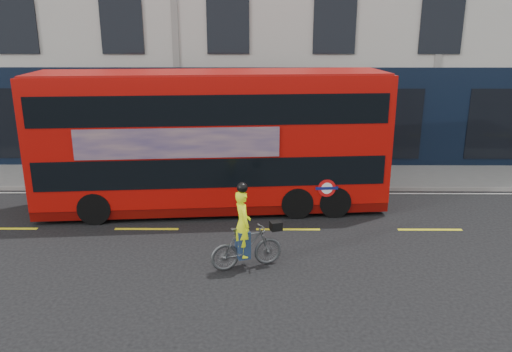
{
  "coord_description": "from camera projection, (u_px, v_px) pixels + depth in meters",
  "views": [
    {
      "loc": [
        3.18,
        -11.55,
        5.47
      ],
      "look_at": [
        3.09,
        2.28,
        1.34
      ],
      "focal_mm": 35.0,
      "sensor_mm": 36.0,
      "label": 1
    }
  ],
  "objects": [
    {
      "name": "road_edge_line",
      "position": [
        167.0,
        193.0,
        17.15
      ],
      "size": [
        58.0,
        0.1,
        0.01
      ],
      "primitive_type": "cube",
      "color": "silver",
      "rests_on": "ground"
    },
    {
      "name": "ground",
      "position": [
        134.0,
        252.0,
        12.65
      ],
      "size": [
        120.0,
        120.0,
        0.0
      ],
      "primitive_type": "plane",
      "color": "black",
      "rests_on": "ground"
    },
    {
      "name": "lane_dashes",
      "position": [
        147.0,
        229.0,
        14.09
      ],
      "size": [
        58.0,
        0.12,
        0.01
      ],
      "primitive_type": null,
      "color": "gold",
      "rests_on": "ground"
    },
    {
      "name": "cyclist",
      "position": [
        246.0,
        240.0,
        11.64
      ],
      "size": [
        1.8,
        1.03,
        2.12
      ],
      "rotation": [
        0.0,
        0.0,
        0.33
      ],
      "color": "#4A4D4F",
      "rests_on": "ground"
    },
    {
      "name": "bus",
      "position": [
        214.0,
        140.0,
        15.16
      ],
      "size": [
        10.68,
        3.28,
        4.24
      ],
      "rotation": [
        0.0,
        0.0,
        0.09
      ],
      "color": "#A80B06",
      "rests_on": "ground"
    },
    {
      "name": "pavement",
      "position": [
        175.0,
        176.0,
        18.86
      ],
      "size": [
        60.0,
        3.0,
        0.12
      ],
      "primitive_type": "cube",
      "color": "gray",
      "rests_on": "ground"
    },
    {
      "name": "kerb",
      "position": [
        168.0,
        189.0,
        17.42
      ],
      "size": [
        60.0,
        0.12,
        0.13
      ],
      "primitive_type": "cube",
      "color": "gray",
      "rests_on": "ground"
    }
  ]
}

